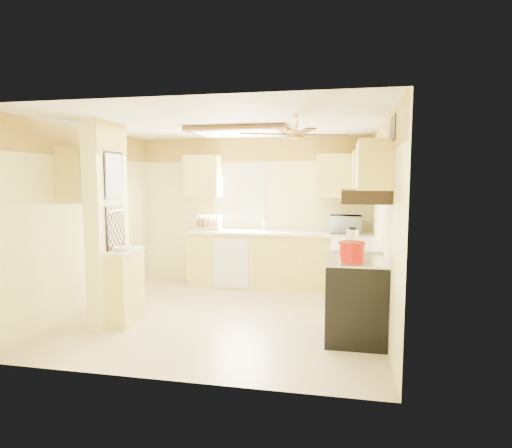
% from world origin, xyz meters
% --- Properties ---
extents(floor, '(4.00, 4.00, 0.00)m').
position_xyz_m(floor, '(0.00, 0.00, 0.00)').
color(floor, '#CAB88C').
rests_on(floor, ground).
extents(ceiling, '(4.00, 4.00, 0.00)m').
position_xyz_m(ceiling, '(0.00, 0.00, 2.50)').
color(ceiling, white).
rests_on(ceiling, wall_back).
extents(wall_back, '(4.00, 0.00, 4.00)m').
position_xyz_m(wall_back, '(0.00, 1.90, 1.25)').
color(wall_back, '#FFEF9B').
rests_on(wall_back, floor).
extents(wall_front, '(4.00, 0.00, 4.00)m').
position_xyz_m(wall_front, '(0.00, -1.90, 1.25)').
color(wall_front, '#FFEF9B').
rests_on(wall_front, floor).
extents(wall_left, '(0.00, 3.80, 3.80)m').
position_xyz_m(wall_left, '(-2.00, 0.00, 1.25)').
color(wall_left, '#FFEF9B').
rests_on(wall_left, floor).
extents(wall_right, '(0.00, 3.80, 3.80)m').
position_xyz_m(wall_right, '(2.00, 0.00, 1.25)').
color(wall_right, '#FFEF9B').
rests_on(wall_right, floor).
extents(wallpaper_border, '(4.00, 0.02, 0.40)m').
position_xyz_m(wallpaper_border, '(0.00, 1.88, 2.30)').
color(wallpaper_border, '#FFD64B').
rests_on(wallpaper_border, wall_back).
extents(partition_column, '(0.20, 0.70, 2.50)m').
position_xyz_m(partition_column, '(-1.35, -0.55, 1.25)').
color(partition_column, '#FFEF9B').
rests_on(partition_column, floor).
extents(partition_ledge, '(0.25, 0.55, 0.90)m').
position_xyz_m(partition_ledge, '(-1.13, -0.55, 0.45)').
color(partition_ledge, '#FFE96F').
rests_on(partition_ledge, floor).
extents(ledge_top, '(0.28, 0.58, 0.04)m').
position_xyz_m(ledge_top, '(-1.13, -0.55, 0.92)').
color(ledge_top, white).
rests_on(ledge_top, partition_ledge).
extents(lower_cabinets_back, '(3.00, 0.60, 0.90)m').
position_xyz_m(lower_cabinets_back, '(0.50, 1.60, 0.45)').
color(lower_cabinets_back, '#FFE96F').
rests_on(lower_cabinets_back, floor).
extents(lower_cabinets_right, '(0.60, 1.40, 0.90)m').
position_xyz_m(lower_cabinets_right, '(1.70, 0.60, 0.45)').
color(lower_cabinets_right, '#FFE96F').
rests_on(lower_cabinets_right, floor).
extents(countertop_back, '(3.04, 0.64, 0.04)m').
position_xyz_m(countertop_back, '(0.50, 1.59, 0.92)').
color(countertop_back, white).
rests_on(countertop_back, lower_cabinets_back).
extents(countertop_right, '(0.64, 1.44, 0.04)m').
position_xyz_m(countertop_right, '(1.69, 0.60, 0.92)').
color(countertop_right, white).
rests_on(countertop_right, lower_cabinets_right).
extents(dishwasher_panel, '(0.58, 0.02, 0.80)m').
position_xyz_m(dishwasher_panel, '(-0.25, 1.29, 0.43)').
color(dishwasher_panel, white).
rests_on(dishwasher_panel, lower_cabinets_back).
extents(window, '(0.92, 0.02, 1.02)m').
position_xyz_m(window, '(-0.25, 1.89, 1.55)').
color(window, white).
rests_on(window, wall_back).
extents(upper_cab_back_left, '(0.60, 0.35, 0.70)m').
position_xyz_m(upper_cab_back_left, '(-0.85, 1.72, 1.85)').
color(upper_cab_back_left, '#FFE96F').
rests_on(upper_cab_back_left, wall_back).
extents(upper_cab_back_right, '(0.90, 0.35, 0.70)m').
position_xyz_m(upper_cab_back_right, '(1.55, 1.72, 1.85)').
color(upper_cab_back_right, '#FFE96F').
rests_on(upper_cab_back_right, wall_back).
extents(upper_cab_right, '(0.35, 1.00, 0.70)m').
position_xyz_m(upper_cab_right, '(1.82, 1.25, 1.85)').
color(upper_cab_right, '#FFE96F').
rests_on(upper_cab_right, wall_right).
extents(upper_cab_left_wall, '(0.35, 0.75, 0.70)m').
position_xyz_m(upper_cab_left_wall, '(-1.82, -0.25, 1.85)').
color(upper_cab_left_wall, '#FFE96F').
rests_on(upper_cab_left_wall, wall_left).
extents(upper_cab_over_stove, '(0.35, 0.76, 0.52)m').
position_xyz_m(upper_cab_over_stove, '(1.82, -0.55, 1.95)').
color(upper_cab_over_stove, '#FFE96F').
rests_on(upper_cab_over_stove, wall_right).
extents(stove, '(0.68, 0.77, 0.92)m').
position_xyz_m(stove, '(1.67, -0.55, 0.46)').
color(stove, black).
rests_on(stove, floor).
extents(range_hood, '(0.50, 0.76, 0.14)m').
position_xyz_m(range_hood, '(1.74, -0.55, 1.62)').
color(range_hood, black).
rests_on(range_hood, upper_cab_over_stove).
extents(poster_menu, '(0.02, 0.42, 0.57)m').
position_xyz_m(poster_menu, '(-1.24, -0.55, 1.85)').
color(poster_menu, black).
rests_on(poster_menu, partition_column).
extents(poster_nashville, '(0.02, 0.42, 0.57)m').
position_xyz_m(poster_nashville, '(-1.24, -0.55, 1.20)').
color(poster_nashville, black).
rests_on(poster_nashville, partition_column).
extents(ceiling_light_panel, '(1.35, 0.95, 0.06)m').
position_xyz_m(ceiling_light_panel, '(0.10, 0.50, 2.46)').
color(ceiling_light_panel, brown).
rests_on(ceiling_light_panel, ceiling).
extents(ceiling_fan, '(1.15, 1.15, 0.26)m').
position_xyz_m(ceiling_fan, '(1.00, -0.70, 2.29)').
color(ceiling_fan, gold).
rests_on(ceiling_fan, ceiling).
extents(vent_grate, '(0.02, 0.40, 0.25)m').
position_xyz_m(vent_grate, '(1.98, -0.90, 2.30)').
color(vent_grate, black).
rests_on(vent_grate, wall_right).
extents(microwave, '(0.52, 0.36, 0.28)m').
position_xyz_m(microwave, '(1.57, 1.60, 1.08)').
color(microwave, white).
rests_on(microwave, countertop_back).
extents(bowl, '(0.22, 0.22, 0.05)m').
position_xyz_m(bowl, '(-1.11, -0.65, 0.96)').
color(bowl, white).
rests_on(bowl, ledge_top).
extents(dutch_oven, '(0.30, 0.30, 0.20)m').
position_xyz_m(dutch_oven, '(1.62, -0.55, 1.02)').
color(dutch_oven, '#B51205').
rests_on(dutch_oven, stove).
extents(kettle, '(0.15, 0.15, 0.23)m').
position_xyz_m(kettle, '(1.65, 0.38, 1.05)').
color(kettle, silver).
rests_on(kettle, countertop_right).
extents(dish_rack, '(0.43, 0.33, 0.24)m').
position_xyz_m(dish_rack, '(-0.72, 1.62, 1.03)').
color(dish_rack, '#D6AE7B').
rests_on(dish_rack, countertop_back).
extents(utensil_crock, '(0.11, 0.11, 0.23)m').
position_xyz_m(utensil_crock, '(0.24, 1.70, 1.02)').
color(utensil_crock, white).
rests_on(utensil_crock, countertop_back).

